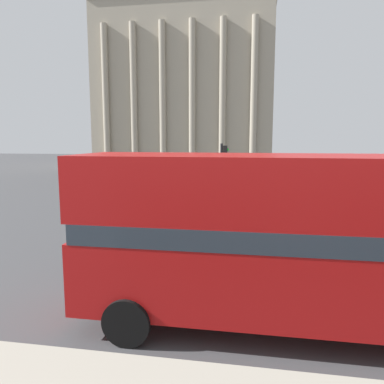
% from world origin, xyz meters
% --- Properties ---
extents(double_decker_bus, '(11.36, 2.64, 4.06)m').
position_xyz_m(double_decker_bus, '(0.49, 6.43, 2.28)').
color(double_decker_bus, black).
rests_on(double_decker_bus, ground_plane).
extents(plaza_building_left, '(26.76, 14.69, 24.45)m').
position_xyz_m(plaza_building_left, '(-12.26, 57.11, 12.22)').
color(plaza_building_left, '#A39984').
rests_on(plaza_building_left, ground_plane).
extents(traffic_light_near, '(0.42, 0.24, 3.67)m').
position_xyz_m(traffic_light_near, '(-2.39, 9.88, 2.41)').
color(traffic_light_near, black).
rests_on(traffic_light_near, ground_plane).
extents(traffic_light_mid, '(0.42, 0.24, 4.18)m').
position_xyz_m(traffic_light_mid, '(-2.79, 16.42, 2.71)').
color(traffic_light_mid, black).
rests_on(traffic_light_mid, ground_plane).
extents(traffic_light_far, '(0.42, 0.24, 3.41)m').
position_xyz_m(traffic_light_far, '(4.12, 22.07, 2.25)').
color(traffic_light_far, black).
rests_on(traffic_light_far, ground_plane).
extents(car_navy, '(4.20, 1.93, 1.35)m').
position_xyz_m(car_navy, '(4.20, 18.66, 0.70)').
color(car_navy, black).
rests_on(car_navy, ground_plane).
extents(pedestrian_red, '(0.32, 0.32, 1.79)m').
position_xyz_m(pedestrian_red, '(4.07, 24.05, 1.04)').
color(pedestrian_red, '#282B33').
rests_on(pedestrian_red, ground_plane).
extents(pedestrian_yellow, '(0.32, 0.32, 1.71)m').
position_xyz_m(pedestrian_yellow, '(-6.44, 16.75, 0.98)').
color(pedestrian_yellow, '#282B33').
rests_on(pedestrian_yellow, ground_plane).
extents(pedestrian_grey, '(0.32, 0.32, 1.80)m').
position_xyz_m(pedestrian_grey, '(-1.98, 31.88, 1.04)').
color(pedestrian_grey, '#282B33').
rests_on(pedestrian_grey, ground_plane).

